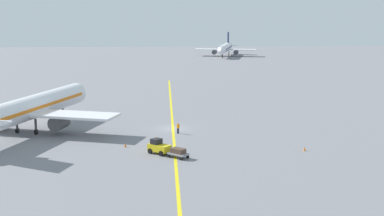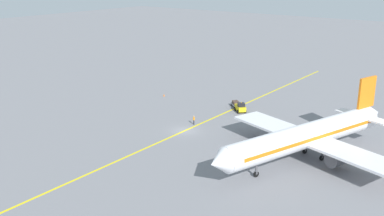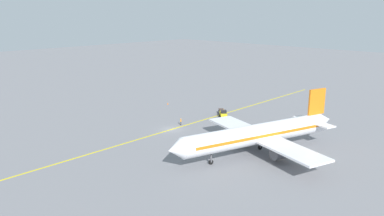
{
  "view_description": "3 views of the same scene",
  "coord_description": "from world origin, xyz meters",
  "px_view_note": "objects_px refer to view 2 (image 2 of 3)",
  "views": [
    {
      "loc": [
        -0.84,
        -83.05,
        18.35
      ],
      "look_at": [
        3.01,
        -0.71,
        3.42
      ],
      "focal_mm": 50.0,
      "sensor_mm": 36.0,
      "label": 1
    },
    {
      "loc": [
        -45.47,
        57.58,
        26.79
      ],
      "look_at": [
        -2.04,
        0.62,
        4.68
      ],
      "focal_mm": 42.0,
      "sensor_mm": 36.0,
      "label": 2
    },
    {
      "loc": [
        -57.32,
        52.3,
        24.71
      ],
      "look_at": [
        -1.26,
        -5.1,
        4.1
      ],
      "focal_mm": 35.0,
      "sensor_mm": 36.0,
      "label": 3
    }
  ],
  "objects_px": {
    "baggage_cart_trailing": "(236,103)",
    "traffic_cone_mid_apron": "(252,120)",
    "traffic_cone_near_nose": "(164,95)",
    "ground_crew_worker": "(194,120)",
    "airplane_at_gate": "(308,136)",
    "baggage_tug_white": "(240,107)"
  },
  "relations": [
    {
      "from": "baggage_cart_trailing",
      "to": "traffic_cone_mid_apron",
      "type": "xyz_separation_m",
      "value": [
        -7.14,
        5.87,
        -0.49
      ]
    },
    {
      "from": "traffic_cone_near_nose",
      "to": "traffic_cone_mid_apron",
      "type": "xyz_separation_m",
      "value": [
        -24.09,
        3.16,
        0.0
      ]
    },
    {
      "from": "ground_crew_worker",
      "to": "baggage_cart_trailing",
      "type": "bearing_deg",
      "value": -91.16
    },
    {
      "from": "airplane_at_gate",
      "to": "traffic_cone_near_nose",
      "type": "bearing_deg",
      "value": -18.93
    },
    {
      "from": "ground_crew_worker",
      "to": "traffic_cone_near_nose",
      "type": "bearing_deg",
      "value": -33.6
    },
    {
      "from": "baggage_tug_white",
      "to": "ground_crew_worker",
      "type": "height_order",
      "value": "baggage_tug_white"
    },
    {
      "from": "baggage_cart_trailing",
      "to": "traffic_cone_near_nose",
      "type": "bearing_deg",
      "value": 9.08
    },
    {
      "from": "baggage_cart_trailing",
      "to": "traffic_cone_near_nose",
      "type": "distance_m",
      "value": 17.17
    },
    {
      "from": "airplane_at_gate",
      "to": "traffic_cone_near_nose",
      "type": "relative_size",
      "value": 63.25
    },
    {
      "from": "baggage_cart_trailing",
      "to": "traffic_cone_near_nose",
      "type": "height_order",
      "value": "baggage_cart_trailing"
    },
    {
      "from": "baggage_tug_white",
      "to": "traffic_cone_mid_apron",
      "type": "relative_size",
      "value": 5.89
    },
    {
      "from": "baggage_cart_trailing",
      "to": "traffic_cone_near_nose",
      "type": "relative_size",
      "value": 5.22
    },
    {
      "from": "airplane_at_gate",
      "to": "ground_crew_worker",
      "type": "distance_m",
      "value": 22.87
    },
    {
      "from": "airplane_at_gate",
      "to": "baggage_tug_white",
      "type": "relative_size",
      "value": 10.74
    },
    {
      "from": "baggage_tug_white",
      "to": "baggage_cart_trailing",
      "type": "height_order",
      "value": "baggage_tug_white"
    },
    {
      "from": "airplane_at_gate",
      "to": "baggage_cart_trailing",
      "type": "bearing_deg",
      "value": -35.94
    },
    {
      "from": "baggage_cart_trailing",
      "to": "ground_crew_worker",
      "type": "relative_size",
      "value": 1.71
    },
    {
      "from": "baggage_tug_white",
      "to": "traffic_cone_mid_apron",
      "type": "xyz_separation_m",
      "value": [
        -4.68,
        3.68,
        -0.63
      ]
    },
    {
      "from": "baggage_cart_trailing",
      "to": "ground_crew_worker",
      "type": "height_order",
      "value": "ground_crew_worker"
    },
    {
      "from": "airplane_at_gate",
      "to": "baggage_cart_trailing",
      "type": "relative_size",
      "value": 12.11
    },
    {
      "from": "baggage_tug_white",
      "to": "traffic_cone_near_nose",
      "type": "distance_m",
      "value": 19.43
    },
    {
      "from": "airplane_at_gate",
      "to": "baggage_tug_white",
      "type": "xyz_separation_m",
      "value": [
        19.84,
        -13.97,
        -2.81
      ]
    }
  ]
}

